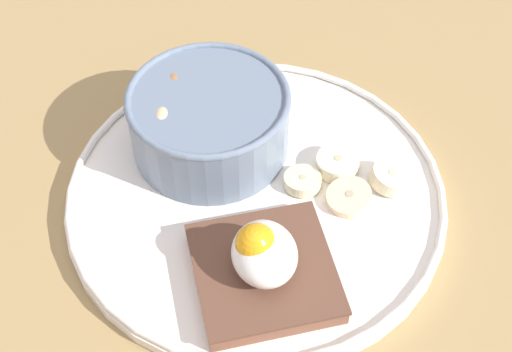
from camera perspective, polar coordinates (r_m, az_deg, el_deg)
name	(u,v)px	position (r cm, az deg, el deg)	size (l,w,h in cm)	color
ground_plane	(256,207)	(57.91, 0.00, -2.53)	(120.00, 120.00, 2.00)	#9E804F
plate	(256,194)	(56.49, 0.00, -1.43)	(30.00, 30.00, 1.60)	white
oatmeal_bowl	(209,120)	(57.48, -3.76, 4.49)	(13.06, 13.06, 5.82)	slate
toast_slice	(264,272)	(51.01, 0.66, -7.70)	(10.05, 10.05, 1.59)	brown
poached_egg	(263,251)	(48.89, 0.53, -6.06)	(5.29, 4.57, 4.04)	white
banana_slice_front	(338,163)	(57.72, 6.55, 1.01)	(4.95, 4.94, 1.46)	#F2E6BC
banana_slice_left	(304,185)	(56.24, 3.86, -0.76)	(3.13, 3.07, 1.13)	beige
banana_slice_back	(349,197)	(55.74, 7.47, -1.70)	(4.27, 4.34, 1.49)	beige
banana_slice_right	(391,177)	(57.32, 10.72, -0.11)	(3.65, 3.79, 1.79)	beige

